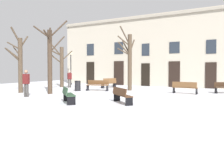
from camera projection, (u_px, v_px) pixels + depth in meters
name	position (u px, v px, depth m)	size (l,w,h in m)	color
ground_plane	(99.00, 95.00, 15.04)	(33.42, 33.42, 0.00)	white
building_facade	(145.00, 50.00, 23.26)	(20.89, 0.60, 7.56)	#BCB29E
tree_right_of_center	(20.00, 62.00, 16.50)	(1.21, 2.28, 4.91)	#4C3D2D
tree_near_facade	(61.00, 65.00, 21.81)	(1.83, 2.24, 4.32)	#4C3D2D
tree_foreground	(129.00, 60.00, 18.33)	(1.22, 2.05, 5.27)	#4C3D2D
tree_left_of_center	(50.00, 57.00, 15.74)	(2.67, 2.28, 5.36)	#423326
streetlamp	(71.00, 64.00, 25.34)	(0.30, 0.30, 3.91)	black
litter_bin	(78.00, 86.00, 17.88)	(0.50, 0.50, 0.83)	black
bench_back_to_back_right	(98.00, 85.00, 17.99)	(1.91, 0.89, 0.88)	brown
bench_far_corner	(185.00, 87.00, 15.81)	(1.80, 0.59, 0.87)	brown
bench_facing_shops	(68.00, 95.00, 11.44)	(1.47, 1.39, 0.85)	#2D4C33
bench_back_to_back_left	(122.00, 95.00, 11.36)	(1.60, 1.50, 0.83)	#51331E
bench_near_lamp	(109.00, 83.00, 20.72)	(1.06, 1.63, 0.94)	brown
person_near_bench	(26.00, 82.00, 13.98)	(0.43, 0.31, 1.75)	#403D3A
person_strolling	(70.00, 78.00, 21.24)	(0.37, 0.44, 1.68)	#403D3A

